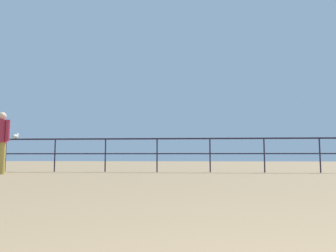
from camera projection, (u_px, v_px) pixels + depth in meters
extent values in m
cube|color=#231E2D|center=(210.00, 139.00, 10.05)|extent=(24.23, 0.05, 0.05)
cube|color=#231E2D|center=(210.00, 154.00, 10.00)|extent=(24.23, 0.04, 0.04)
cylinder|color=#231E2D|center=(5.00, 155.00, 10.48)|extent=(0.04, 0.04, 1.09)
cylinder|color=#231E2D|center=(55.00, 155.00, 10.36)|extent=(0.04, 0.04, 1.09)
cylinder|color=#231E2D|center=(105.00, 155.00, 10.24)|extent=(0.04, 0.04, 1.09)
cylinder|color=#231E2D|center=(157.00, 155.00, 10.12)|extent=(0.04, 0.04, 1.09)
cylinder|color=#231E2D|center=(210.00, 155.00, 10.00)|extent=(0.04, 0.04, 1.09)
cylinder|color=#231E2D|center=(264.00, 155.00, 9.87)|extent=(0.04, 0.04, 1.09)
cylinder|color=#231E2D|center=(320.00, 155.00, 9.75)|extent=(0.04, 0.04, 1.09)
cube|color=black|center=(0.00, 166.00, 9.68)|extent=(0.04, 0.39, 0.45)
cube|color=black|center=(4.00, 154.00, 9.88)|extent=(0.04, 0.30, 0.04)
cylinder|color=#AE8C38|center=(2.00, 158.00, 8.95)|extent=(0.17, 0.17, 0.92)
cylinder|color=#A32539|center=(1.00, 131.00, 9.06)|extent=(0.35, 0.35, 0.66)
cylinder|color=#A32539|center=(8.00, 130.00, 8.99)|extent=(0.12, 0.12, 0.63)
sphere|color=#DAB08F|center=(2.00, 116.00, 9.10)|extent=(0.24, 0.24, 0.24)
ellipsoid|color=silver|center=(15.00, 136.00, 10.52)|extent=(0.17, 0.27, 0.14)
ellipsoid|color=#969198|center=(16.00, 136.00, 10.52)|extent=(0.13, 0.24, 0.05)
sphere|color=silver|center=(17.00, 135.00, 10.64)|extent=(0.12, 0.12, 0.12)
cone|color=gold|center=(18.00, 135.00, 10.72)|extent=(0.05, 0.05, 0.05)
cube|color=#969198|center=(13.00, 136.00, 10.38)|extent=(0.07, 0.09, 0.02)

